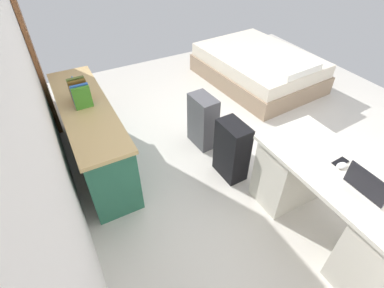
% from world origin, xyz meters
% --- Properties ---
extents(ground_plane, '(5.63, 5.63, 0.00)m').
position_xyz_m(ground_plane, '(0.00, 0.00, 0.00)').
color(ground_plane, beige).
extents(wall_back, '(4.63, 0.10, 2.69)m').
position_xyz_m(wall_back, '(0.00, 2.06, 1.34)').
color(wall_back, white).
rests_on(wall_back, ground_plane).
extents(door_wooden, '(0.88, 0.05, 2.04)m').
position_xyz_m(door_wooden, '(1.76, 1.98, 1.02)').
color(door_wooden, brown).
rests_on(door_wooden, ground_plane).
extents(desk, '(1.44, 0.66, 0.75)m').
position_xyz_m(desk, '(-1.35, 0.13, 0.39)').
color(desk, silver).
rests_on(desk, ground_plane).
extents(credenza, '(1.80, 0.48, 0.77)m').
position_xyz_m(credenza, '(0.54, 1.68, 0.38)').
color(credenza, '#28664C').
rests_on(credenza, ground_plane).
extents(bed, '(1.99, 1.53, 0.58)m').
position_xyz_m(bed, '(1.23, -1.14, 0.24)').
color(bed, gray).
rests_on(bed, ground_plane).
extents(suitcase_black, '(0.37, 0.23, 0.66)m').
position_xyz_m(suitcase_black, '(-0.33, 0.45, 0.33)').
color(suitcase_black, black).
rests_on(suitcase_black, ground_plane).
extents(suitcase_spare_grey, '(0.37, 0.24, 0.65)m').
position_xyz_m(suitcase_spare_grey, '(0.27, 0.45, 0.33)').
color(suitcase_spare_grey, '#4C4C51').
rests_on(suitcase_spare_grey, ground_plane).
extents(laptop, '(0.31, 0.22, 0.21)m').
position_xyz_m(laptop, '(-1.54, 0.14, 0.80)').
color(laptop, silver).
rests_on(laptop, desk).
extents(computer_mouse, '(0.06, 0.10, 0.03)m').
position_xyz_m(computer_mouse, '(-1.28, 0.10, 0.77)').
color(computer_mouse, white).
rests_on(computer_mouse, desk).
extents(cell_phone_by_mouse, '(0.07, 0.14, 0.01)m').
position_xyz_m(cell_phone_by_mouse, '(-1.24, 0.07, 0.76)').
color(cell_phone_by_mouse, black).
rests_on(cell_phone_by_mouse, desk).
extents(book_row, '(0.27, 0.17, 0.24)m').
position_xyz_m(book_row, '(0.62, 1.68, 0.88)').
color(book_row, '#3C8326').
rests_on(book_row, credenza).
extents(figurine_small, '(0.08, 0.08, 0.11)m').
position_xyz_m(figurine_small, '(1.04, 1.68, 0.82)').
color(figurine_small, '#4C7FBF').
rests_on(figurine_small, credenza).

